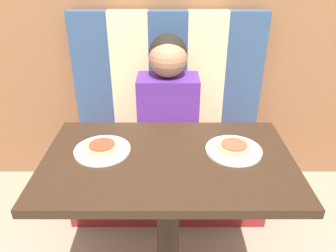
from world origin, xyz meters
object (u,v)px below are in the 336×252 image
object	(u,v)px
plate_left	(103,150)
pizza_left	(102,147)
plate_right	(234,150)
person	(168,91)
pizza_right	(234,147)

from	to	relation	value
plate_left	pizza_left	bearing A→B (deg)	-90.00
plate_right	pizza_left	distance (m)	0.53
pizza_left	plate_right	bearing A→B (deg)	0.00
person	plate_right	size ratio (longest dim) A/B	2.88
plate_right	pizza_right	size ratio (longest dim) A/B	1.71
pizza_left	pizza_right	distance (m)	0.53
plate_right	pizza_right	world-z (taller)	pizza_right
plate_left	plate_right	xyz separation A→B (m)	(0.53, 0.00, 0.00)
plate_right	pizza_right	xyz separation A→B (m)	(0.00, -0.00, 0.02)
plate_right	pizza_left	xyz separation A→B (m)	(-0.53, -0.00, 0.02)
person	plate_right	distance (m)	0.66
person	plate_left	world-z (taller)	person
pizza_left	person	bearing A→B (deg)	66.48
pizza_left	pizza_right	world-z (taller)	same
plate_left	pizza_left	distance (m)	0.02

